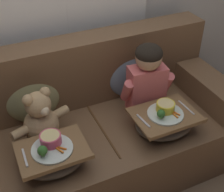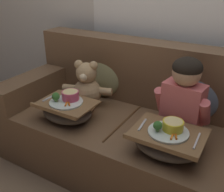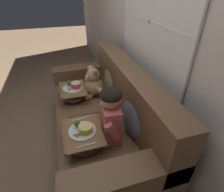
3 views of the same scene
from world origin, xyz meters
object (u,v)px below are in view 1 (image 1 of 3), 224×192
(teddy_bear, at_px, (41,120))
(lap_tray_child, at_px, (164,121))
(throw_pillow_behind_child, at_px, (132,71))
(lap_tray_teddy, at_px, (53,156))
(couch, at_px, (96,129))
(throw_pillow_behind_teddy, at_px, (32,96))
(child_figure, at_px, (147,75))

(teddy_bear, relative_size, lap_tray_child, 0.95)
(throw_pillow_behind_child, relative_size, lap_tray_child, 1.02)
(throw_pillow_behind_child, xyz_separation_m, lap_tray_teddy, (-0.77, -0.48, -0.12))
(couch, bearing_deg, throw_pillow_behind_teddy, 153.88)
(lap_tray_teddy, bearing_deg, throw_pillow_behind_child, 31.94)
(couch, height_order, lap_tray_teddy, couch)
(couch, bearing_deg, throw_pillow_behind_child, 26.12)
(lap_tray_teddy, bearing_deg, teddy_bear, 89.56)
(throw_pillow_behind_child, distance_m, lap_tray_teddy, 0.91)
(throw_pillow_behind_teddy, bearing_deg, lap_tray_child, -32.00)
(couch, distance_m, throw_pillow_behind_teddy, 0.52)
(teddy_bear, bearing_deg, throw_pillow_behind_teddy, 90.40)
(child_figure, relative_size, lap_tray_child, 1.23)
(couch, distance_m, lap_tray_teddy, 0.51)
(teddy_bear, bearing_deg, lap_tray_teddy, -90.44)
(lap_tray_child, bearing_deg, lap_tray_teddy, 179.91)
(teddy_bear, distance_m, lap_tray_child, 0.81)
(couch, bearing_deg, lap_tray_child, -37.21)
(throw_pillow_behind_child, bearing_deg, teddy_bear, -163.64)
(lap_tray_child, bearing_deg, couch, 142.79)
(throw_pillow_behind_child, height_order, throw_pillow_behind_teddy, throw_pillow_behind_child)
(teddy_bear, xyz_separation_m, lap_tray_child, (0.77, -0.26, -0.08))
(child_figure, height_order, lap_tray_teddy, child_figure)
(teddy_bear, distance_m, lap_tray_teddy, 0.27)
(child_figure, bearing_deg, throw_pillow_behind_child, 89.97)
(throw_pillow_behind_child, bearing_deg, throw_pillow_behind_teddy, 180.00)
(couch, relative_size, throw_pillow_behind_teddy, 4.84)
(child_figure, bearing_deg, lap_tray_teddy, -161.44)
(teddy_bear, bearing_deg, couch, 5.48)
(throw_pillow_behind_teddy, height_order, teddy_bear, throw_pillow_behind_teddy)
(couch, height_order, throw_pillow_behind_child, couch)
(lap_tray_teddy, bearing_deg, throw_pillow_behind_teddy, 89.96)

